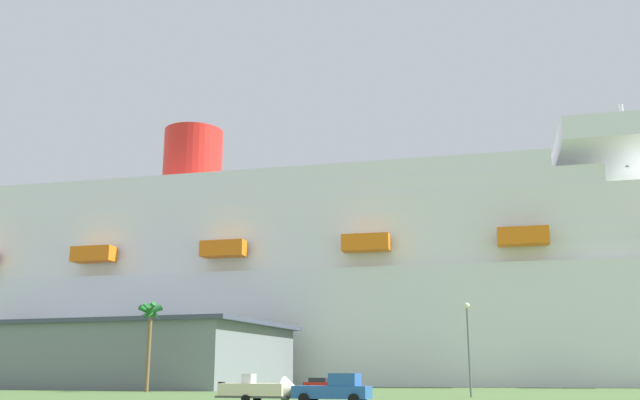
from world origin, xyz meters
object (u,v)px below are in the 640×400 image
object	(u,v)px
small_boat_on_trailer	(264,390)
street_lamp	(468,336)
palm_tree	(150,319)
parked_car_green_wagon	(24,383)
parked_car_red_hatchback	(320,384)
cruise_ship	(312,297)
pickup_truck	(335,389)

from	to	relation	value
small_boat_on_trailer	street_lamp	world-z (taller)	street_lamp
palm_tree	street_lamp	distance (m)	39.96
parked_car_green_wagon	parked_car_red_hatchback	bearing A→B (deg)	5.69
small_boat_on_trailer	parked_car_green_wagon	world-z (taller)	small_boat_on_trailer
cruise_ship	palm_tree	xyz separation A→B (m)	(-5.68, -54.23, -7.97)
pickup_truck	small_boat_on_trailer	distance (m)	5.64
parked_car_green_wagon	street_lamp	bearing A→B (deg)	-16.99
parked_car_green_wagon	parked_car_red_hatchback	world-z (taller)	same
cruise_ship	pickup_truck	distance (m)	87.05
pickup_truck	street_lamp	bearing A→B (deg)	64.49
small_boat_on_trailer	cruise_ship	bearing A→B (deg)	102.85
palm_tree	parked_car_red_hatchback	xyz separation A→B (m)	(17.98, 13.80, -7.83)
street_lamp	parked_car_red_hatchback	distance (m)	31.60
cruise_ship	small_boat_on_trailer	world-z (taller)	cruise_ship
pickup_truck	parked_car_red_hatchback	bearing A→B (deg)	106.00
pickup_truck	street_lamp	world-z (taller)	street_lamp
street_lamp	parked_car_green_wagon	world-z (taller)	street_lamp
parked_car_red_hatchback	small_boat_on_trailer	bearing A→B (deg)	-81.28
street_lamp	parked_car_green_wagon	size ratio (longest dim) A/B	1.88
palm_tree	street_lamp	bearing A→B (deg)	-13.93
small_boat_on_trailer	palm_tree	size ratio (longest dim) A/B	0.69
street_lamp	palm_tree	bearing A→B (deg)	166.07
pickup_truck	small_boat_on_trailer	bearing A→B (deg)	175.75
palm_tree	street_lamp	xyz separation A→B (m)	(38.68, -9.59, -2.99)
palm_tree	street_lamp	size ratio (longest dim) A/B	1.21
palm_tree	parked_car_green_wagon	xyz separation A→B (m)	(-24.13, 9.61, -7.82)
parked_car_red_hatchback	palm_tree	bearing A→B (deg)	-142.50
pickup_truck	palm_tree	size ratio (longest dim) A/B	0.54
street_lamp	parked_car_green_wagon	bearing A→B (deg)	163.01
cruise_ship	street_lamp	size ratio (longest dim) A/B	25.03
parked_car_green_wagon	palm_tree	bearing A→B (deg)	-21.70
small_boat_on_trailer	street_lamp	distance (m)	23.42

